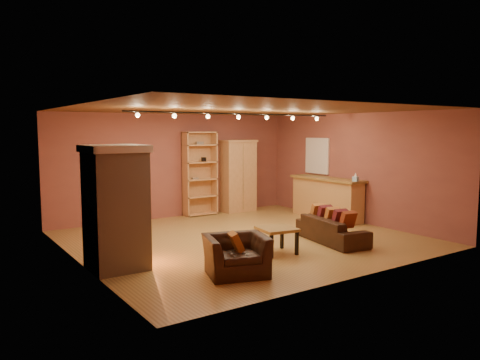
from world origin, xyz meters
TOP-DOWN VIEW (x-y plane):
  - floor at (0.00, 0.00)m, footprint 7.00×7.00m
  - ceiling at (0.00, 0.00)m, footprint 7.00×7.00m
  - back_wall at (0.00, 3.25)m, footprint 7.00×0.02m
  - left_wall at (-3.50, 0.00)m, footprint 0.02×6.50m
  - right_wall at (3.50, 0.00)m, footprint 0.02×6.50m
  - fireplace at (-3.04, -0.60)m, footprint 1.01×0.98m
  - back_window at (-1.30, 3.23)m, footprint 0.56×0.04m
  - bookcase at (0.63, 3.13)m, footprint 0.95×0.37m
  - armoire at (1.85, 2.99)m, footprint 1.03×0.59m
  - bar_counter at (3.20, 0.72)m, footprint 0.62×2.30m
  - tissue_box at (3.15, -0.32)m, footprint 0.15×0.15m
  - right_window at (3.47, 1.40)m, footprint 0.05×0.90m
  - loveseat at (1.38, -1.29)m, footprint 0.84×1.88m
  - armchair at (-1.54, -2.03)m, footprint 1.15×0.92m
  - coffee_table at (-0.15, -1.34)m, footprint 0.75×0.75m
  - track_rail at (0.00, 0.20)m, footprint 5.20×0.09m

SIDE VIEW (x-z plane):
  - floor at x=0.00m, z-range 0.00..0.00m
  - loveseat at x=1.38m, z-range -0.01..0.75m
  - coffee_table at x=-0.15m, z-range 0.18..0.68m
  - armchair at x=-1.54m, z-range 0.00..0.87m
  - bar_counter at x=3.20m, z-range 0.01..1.11m
  - armoire at x=1.85m, z-range 0.01..2.09m
  - fireplace at x=-3.04m, z-range 0.00..2.12m
  - bookcase at x=0.63m, z-range 0.02..2.35m
  - tissue_box at x=3.15m, z-range 1.08..1.30m
  - back_wall at x=0.00m, z-range 0.00..2.80m
  - left_wall at x=-3.50m, z-range 0.00..2.80m
  - right_wall at x=3.50m, z-range 0.00..2.80m
  - back_window at x=-1.30m, z-range 1.12..1.98m
  - right_window at x=3.47m, z-range 1.15..2.15m
  - track_rail at x=0.00m, z-range 2.62..2.75m
  - ceiling at x=0.00m, z-range 2.80..2.80m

